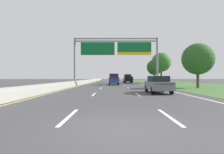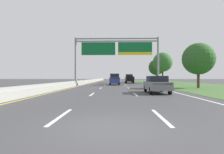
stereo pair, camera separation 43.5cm
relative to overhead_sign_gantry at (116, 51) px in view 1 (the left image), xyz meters
The scene contains 12 objects.
ground_plane 9.40m from the overhead_sign_gantry, 92.41° to the left, with size 220.00×220.00×0.00m, color #3D3D3F.
lane_striping 9.06m from the overhead_sign_gantry, 92.58° to the left, with size 11.96×106.00×0.01m.
grass_verge_right 16.57m from the overhead_sign_gantry, 27.57° to the left, with size 14.00×110.00×0.02m, color #3D602D.
median_barrier_concrete 11.48m from the overhead_sign_gantry, 134.07° to the left, with size 0.60×110.00×0.85m.
overhead_sign_gantry is the anchor object (origin of this frame).
pickup_truck_black 15.36m from the overhead_sign_gantry, 77.11° to the left, with size 2.07×5.43×2.20m.
car_red_centre_lane_suv 13.37m from the overhead_sign_gantry, 92.31° to the left, with size 2.04×4.75×2.11m.
car_blue_centre_lane_suv 5.56m from the overhead_sign_gantry, 99.89° to the left, with size 2.01×4.74×2.11m.
car_grey_right_lane_sedan 17.18m from the overhead_sign_gantry, 77.10° to the right, with size 1.84×4.41×1.57m.
roadside_tree_near 13.69m from the overhead_sign_gantry, 36.00° to the right, with size 4.24×4.24×6.04m.
roadside_tree_mid 14.04m from the overhead_sign_gantry, 41.82° to the left, with size 4.39×4.39×7.07m.
roadside_tree_far 23.04m from the overhead_sign_gantry, 60.57° to the left, with size 4.40×4.40×6.46m.
Camera 1 is at (-0.22, -5.44, 1.46)m, focal length 30.09 mm.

